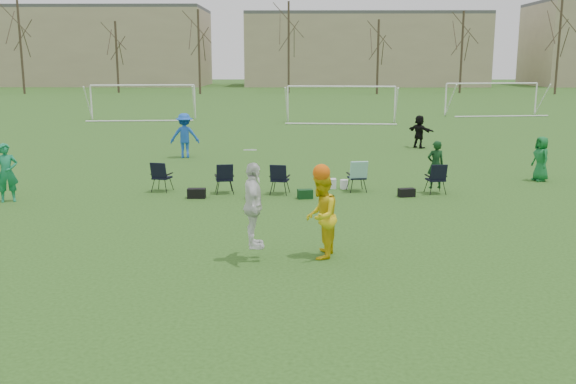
{
  "coord_description": "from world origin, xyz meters",
  "views": [
    {
      "loc": [
        0.9,
        -12.02,
        4.17
      ],
      "look_at": [
        0.73,
        2.12,
        1.25
      ],
      "focal_mm": 40.0,
      "sensor_mm": 36.0,
      "label": 1
    }
  ],
  "objects_px": {
    "fielder_blue": "(185,136)",
    "fielder_green_far": "(541,159)",
    "fielder_green_near": "(7,173)",
    "goal_mid": "(341,94)",
    "goal_left": "(143,92)",
    "center_contest": "(293,211)",
    "fielder_black": "(419,132)",
    "goal_right": "(492,90)"
  },
  "relations": [
    {
      "from": "fielder_green_near",
      "to": "goal_left",
      "type": "xyz_separation_m",
      "value": [
        -2.3,
        27.34,
        1.04
      ]
    },
    {
      "from": "fielder_green_far",
      "to": "center_contest",
      "type": "relative_size",
      "value": 0.65
    },
    {
      "from": "fielder_green_far",
      "to": "fielder_black",
      "type": "distance_m",
      "value": 8.96
    },
    {
      "from": "fielder_green_near",
      "to": "fielder_blue",
      "type": "distance_m",
      "value": 9.67
    },
    {
      "from": "fielder_blue",
      "to": "fielder_green_far",
      "type": "bearing_deg",
      "value": 150.43
    },
    {
      "from": "center_contest",
      "to": "goal_mid",
      "type": "xyz_separation_m",
      "value": [
        3.16,
        30.87,
        0.87
      ]
    },
    {
      "from": "fielder_green_far",
      "to": "fielder_black",
      "type": "bearing_deg",
      "value": -176.38
    },
    {
      "from": "center_contest",
      "to": "goal_left",
      "type": "height_order",
      "value": "goal_left"
    },
    {
      "from": "center_contest",
      "to": "goal_left",
      "type": "distance_m",
      "value": 34.62
    },
    {
      "from": "fielder_black",
      "to": "goal_left",
      "type": "bearing_deg",
      "value": 8.89
    },
    {
      "from": "fielder_green_near",
      "to": "fielder_green_far",
      "type": "xyz_separation_m",
      "value": [
        17.18,
        3.58,
        -0.1
      ]
    },
    {
      "from": "goal_left",
      "to": "fielder_blue",
      "type": "bearing_deg",
      "value": -76.7
    },
    {
      "from": "fielder_blue",
      "to": "goal_left",
      "type": "distance_m",
      "value": 19.46
    },
    {
      "from": "fielder_green_far",
      "to": "center_contest",
      "type": "height_order",
      "value": "center_contest"
    },
    {
      "from": "fielder_black",
      "to": "goal_left",
      "type": "height_order",
      "value": "goal_left"
    },
    {
      "from": "center_contest",
      "to": "goal_left",
      "type": "bearing_deg",
      "value": 108.25
    },
    {
      "from": "fielder_green_near",
      "to": "goal_mid",
      "type": "bearing_deg",
      "value": 40.29
    },
    {
      "from": "fielder_blue",
      "to": "goal_mid",
      "type": "xyz_separation_m",
      "value": [
        7.9,
        16.45,
        0.96
      ]
    },
    {
      "from": "fielder_green_near",
      "to": "goal_mid",
      "type": "distance_m",
      "value": 27.93
    },
    {
      "from": "fielder_blue",
      "to": "fielder_black",
      "type": "distance_m",
      "value": 11.24
    },
    {
      "from": "fielder_green_near",
      "to": "goal_left",
      "type": "relative_size",
      "value": 0.24
    },
    {
      "from": "goal_left",
      "to": "center_contest",
      "type": "bearing_deg",
      "value": -76.75
    },
    {
      "from": "fielder_black",
      "to": "goal_right",
      "type": "distance_m",
      "value": 21.29
    },
    {
      "from": "fielder_blue",
      "to": "center_contest",
      "type": "relative_size",
      "value": 0.8
    },
    {
      "from": "goal_mid",
      "to": "fielder_blue",
      "type": "bearing_deg",
      "value": -111.65
    },
    {
      "from": "goal_right",
      "to": "goal_mid",
      "type": "bearing_deg",
      "value": -161.43
    },
    {
      "from": "fielder_green_near",
      "to": "fielder_green_far",
      "type": "distance_m",
      "value": 17.55
    },
    {
      "from": "fielder_green_far",
      "to": "goal_mid",
      "type": "distance_m",
      "value": 22.47
    },
    {
      "from": "fielder_green_near",
      "to": "fielder_blue",
      "type": "relative_size",
      "value": 0.92
    },
    {
      "from": "fielder_blue",
      "to": "goal_left",
      "type": "relative_size",
      "value": 0.26
    },
    {
      "from": "fielder_blue",
      "to": "center_contest",
      "type": "xyz_separation_m",
      "value": [
        4.74,
        -14.42,
        0.09
      ]
    },
    {
      "from": "fielder_blue",
      "to": "fielder_green_far",
      "type": "height_order",
      "value": "fielder_blue"
    },
    {
      "from": "fielder_green_far",
      "to": "goal_mid",
      "type": "bearing_deg",
      "value": -179.3
    },
    {
      "from": "fielder_green_far",
      "to": "fielder_blue",
      "type": "bearing_deg",
      "value": -125.08
    },
    {
      "from": "fielder_green_near",
      "to": "goal_right",
      "type": "height_order",
      "value": "goal_right"
    },
    {
      "from": "fielder_blue",
      "to": "fielder_green_far",
      "type": "xyz_separation_m",
      "value": [
        13.38,
        -5.31,
        -0.18
      ]
    },
    {
      "from": "goal_mid",
      "to": "fielder_black",
      "type": "bearing_deg",
      "value": -73.79
    },
    {
      "from": "fielder_blue",
      "to": "fielder_green_far",
      "type": "distance_m",
      "value": 14.4
    },
    {
      "from": "fielder_green_near",
      "to": "fielder_black",
      "type": "bearing_deg",
      "value": 14.94
    },
    {
      "from": "fielder_green_near",
      "to": "fielder_blue",
      "type": "xyz_separation_m",
      "value": [
        3.8,
        8.89,
        0.08
      ]
    },
    {
      "from": "fielder_green_near",
      "to": "fielder_black",
      "type": "distance_m",
      "value": 18.96
    },
    {
      "from": "center_contest",
      "to": "goal_mid",
      "type": "bearing_deg",
      "value": 84.15
    }
  ]
}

